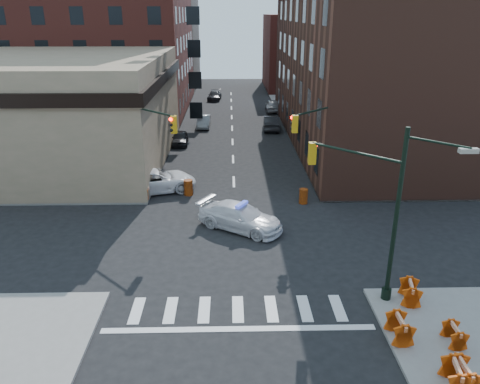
{
  "coord_description": "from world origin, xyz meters",
  "views": [
    {
      "loc": [
        -0.31,
        -24.39,
        12.43
      ],
      "look_at": [
        0.3,
        2.07,
        2.2
      ],
      "focal_mm": 35.0,
      "sensor_mm": 36.0,
      "label": 1
    }
  ],
  "objects_px": {
    "parked_car_enear": "(271,123)",
    "pedestrian_a": "(130,175)",
    "barricade_se_a": "(410,292)",
    "pickup": "(155,181)",
    "barrel_bank": "(188,188)",
    "barricade_nw_a": "(141,193)",
    "parked_car_wfar": "(204,121)",
    "barrel_road": "(303,196)",
    "pedestrian_b": "(116,189)",
    "police_car": "(240,217)",
    "parked_car_wnear": "(180,138)"
  },
  "relations": [
    {
      "from": "barrel_bank",
      "to": "parked_car_enear",
      "type": "bearing_deg",
      "value": 68.92
    },
    {
      "from": "pickup",
      "to": "parked_car_wfar",
      "type": "bearing_deg",
      "value": -23.53
    },
    {
      "from": "police_car",
      "to": "parked_car_wnear",
      "type": "distance_m",
      "value": 20.44
    },
    {
      "from": "pickup",
      "to": "barricade_nw_a",
      "type": "xyz_separation_m",
      "value": [
        -0.7,
        -1.94,
        -0.23
      ]
    },
    {
      "from": "pedestrian_a",
      "to": "barrel_bank",
      "type": "xyz_separation_m",
      "value": [
        4.44,
        -1.32,
        -0.58
      ]
    },
    {
      "from": "parked_car_wfar",
      "to": "pickup",
      "type": "bearing_deg",
      "value": -95.9
    },
    {
      "from": "barrel_bank",
      "to": "barricade_nw_a",
      "type": "distance_m",
      "value": 3.38
    },
    {
      "from": "police_car",
      "to": "pedestrian_b",
      "type": "relative_size",
      "value": 3.21
    },
    {
      "from": "barricade_nw_a",
      "to": "barricade_se_a",
      "type": "bearing_deg",
      "value": -46.21
    },
    {
      "from": "barricade_se_a",
      "to": "barrel_bank",
      "type": "bearing_deg",
      "value": 50.8
    },
    {
      "from": "pickup",
      "to": "parked_car_wnear",
      "type": "bearing_deg",
      "value": -18.81
    },
    {
      "from": "pickup",
      "to": "parked_car_enear",
      "type": "height_order",
      "value": "pickup"
    },
    {
      "from": "parked_car_enear",
      "to": "barricade_se_a",
      "type": "relative_size",
      "value": 3.61
    },
    {
      "from": "parked_car_enear",
      "to": "pedestrian_a",
      "type": "distance_m",
      "value": 22.23
    },
    {
      "from": "police_car",
      "to": "barricade_nw_a",
      "type": "height_order",
      "value": "police_car"
    },
    {
      "from": "parked_car_wnear",
      "to": "pedestrian_b",
      "type": "relative_size",
      "value": 2.28
    },
    {
      "from": "barricade_nw_a",
      "to": "barrel_bank",
      "type": "bearing_deg",
      "value": 15.15
    },
    {
      "from": "pedestrian_a",
      "to": "barricade_se_a",
      "type": "height_order",
      "value": "pedestrian_a"
    },
    {
      "from": "pedestrian_b",
      "to": "barricade_nw_a",
      "type": "distance_m",
      "value": 1.74
    },
    {
      "from": "parked_car_wnear",
      "to": "barrel_road",
      "type": "xyz_separation_m",
      "value": [
        10.01,
        -15.68,
        -0.13
      ]
    },
    {
      "from": "parked_car_enear",
      "to": "barrel_bank",
      "type": "relative_size",
      "value": 4.19
    },
    {
      "from": "pickup",
      "to": "barricade_nw_a",
      "type": "distance_m",
      "value": 2.08
    },
    {
      "from": "pickup",
      "to": "barrel_road",
      "type": "height_order",
      "value": "pickup"
    },
    {
      "from": "parked_car_wnear",
      "to": "barricade_se_a",
      "type": "bearing_deg",
      "value": -67.24
    },
    {
      "from": "parked_car_enear",
      "to": "barricade_nw_a",
      "type": "relative_size",
      "value": 3.99
    },
    {
      "from": "pedestrian_b",
      "to": "pedestrian_a",
      "type": "bearing_deg",
      "value": 61.31
    },
    {
      "from": "police_car",
      "to": "parked_car_wnear",
      "type": "height_order",
      "value": "police_car"
    },
    {
      "from": "parked_car_enear",
      "to": "pedestrian_a",
      "type": "xyz_separation_m",
      "value": [
        -12.13,
        -18.63,
        0.36
      ]
    },
    {
      "from": "pickup",
      "to": "parked_car_wnear",
      "type": "relative_size",
      "value": 1.55
    },
    {
      "from": "barrel_bank",
      "to": "barrel_road",
      "type": "bearing_deg",
      "value": -12.3
    },
    {
      "from": "pedestrian_b",
      "to": "barricade_nw_a",
      "type": "bearing_deg",
      "value": -14.26
    },
    {
      "from": "parked_car_enear",
      "to": "pedestrian_b",
      "type": "relative_size",
      "value": 2.84
    },
    {
      "from": "pedestrian_b",
      "to": "barricade_nw_a",
      "type": "height_order",
      "value": "pedestrian_b"
    },
    {
      "from": "pedestrian_a",
      "to": "barrel_road",
      "type": "height_order",
      "value": "pedestrian_a"
    },
    {
      "from": "pedestrian_a",
      "to": "pedestrian_b",
      "type": "bearing_deg",
      "value": -93.87
    },
    {
      "from": "parked_car_enear",
      "to": "barrel_bank",
      "type": "distance_m",
      "value": 21.38
    },
    {
      "from": "parked_car_wfar",
      "to": "barrel_road",
      "type": "relative_size",
      "value": 3.89
    },
    {
      "from": "pedestrian_a",
      "to": "barricade_nw_a",
      "type": "height_order",
      "value": "pedestrian_a"
    },
    {
      "from": "parked_car_enear",
      "to": "barricade_se_a",
      "type": "distance_m",
      "value": 34.0
    },
    {
      "from": "barrel_bank",
      "to": "barricade_se_a",
      "type": "bearing_deg",
      "value": -51.44
    },
    {
      "from": "parked_car_wfar",
      "to": "barrel_road",
      "type": "distance_m",
      "value": 24.39
    },
    {
      "from": "pedestrian_b",
      "to": "barrel_bank",
      "type": "bearing_deg",
      "value": -4.45
    },
    {
      "from": "barricade_se_a",
      "to": "barricade_nw_a",
      "type": "bearing_deg",
      "value": 60.42
    },
    {
      "from": "parked_car_wnear",
      "to": "barrel_bank",
      "type": "xyz_separation_m",
      "value": [
        1.93,
        -13.92,
        -0.08
      ]
    },
    {
      "from": "pedestrian_b",
      "to": "barrel_bank",
      "type": "relative_size",
      "value": 1.48
    },
    {
      "from": "barricade_se_a",
      "to": "pickup",
      "type": "bearing_deg",
      "value": 54.92
    },
    {
      "from": "barrel_bank",
      "to": "pedestrian_a",
      "type": "bearing_deg",
      "value": 163.45
    },
    {
      "from": "pedestrian_b",
      "to": "barricade_se_a",
      "type": "relative_size",
      "value": 1.27
    },
    {
      "from": "pickup",
      "to": "barricade_nw_a",
      "type": "relative_size",
      "value": 4.98
    },
    {
      "from": "police_car",
      "to": "parked_car_wfar",
      "type": "distance_m",
      "value": 27.26
    }
  ]
}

